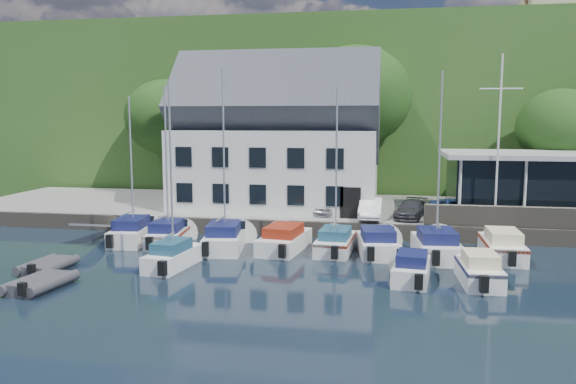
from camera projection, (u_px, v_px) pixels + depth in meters
name	position (u px, v px, depth m)	size (l,w,h in m)	color
ground	(367.00, 296.00, 23.29)	(180.00, 180.00, 0.00)	black
quay	(375.00, 214.00, 40.31)	(60.00, 13.00, 1.00)	gray
quay_face	(373.00, 232.00, 33.97)	(60.00, 0.30, 1.00)	#5C5549
hillside	(382.00, 113.00, 82.78)	(160.00, 75.00, 16.00)	#325821
field_patch	(435.00, 61.00, 88.15)	(50.00, 30.00, 0.30)	#5F6A35
farmhouse	(568.00, 11.00, 67.67)	(10.40, 7.00, 8.20)	#BFAD8E
harbor_building	(277.00, 146.00, 39.89)	(14.40, 8.20, 8.70)	silver
club_pavilion	(546.00, 184.00, 36.64)	(13.20, 7.20, 4.10)	black
gangway	(105.00, 237.00, 34.89)	(1.20, 6.00, 1.40)	silver
car_silver	(329.00, 205.00, 37.23)	(1.39, 3.47, 1.18)	silver
car_white	(371.00, 208.00, 35.57)	(1.40, 4.00, 1.32)	white
car_dgrey	(411.00, 209.00, 35.70)	(1.59, 3.91, 1.13)	#313137
car_blue	(455.00, 209.00, 35.34)	(1.53, 3.87, 1.32)	#2F4B8F
flagpole	(498.00, 140.00, 33.15)	(2.41, 0.20, 10.04)	silver
tree_0	(167.00, 136.00, 47.44)	(6.99, 6.99, 9.55)	#183710
tree_1	(240.00, 140.00, 46.50)	(6.64, 6.64, 9.08)	#183710
tree_2	(355.00, 122.00, 44.47)	(8.78, 8.78, 12.00)	#183710
tree_4	(559.00, 147.00, 41.08)	(6.19, 6.19, 8.46)	#183710
boat_r1_0	(131.00, 164.00, 32.79)	(2.01, 6.41, 9.29)	white
boat_r1_1	(167.00, 169.00, 32.12)	(2.06, 5.60, 8.86)	white
boat_r1_2	(224.00, 165.00, 30.93)	(2.17, 6.45, 9.48)	white
boat_r1_3	(284.00, 237.00, 31.31)	(2.17, 6.59, 1.46)	white
boat_r1_4	(336.00, 176.00, 30.38)	(1.96, 5.91, 8.44)	white
boat_r1_5	(378.00, 241.00, 30.31)	(2.17, 5.78, 1.48)	white
boat_r1_6	(439.00, 168.00, 29.06)	(2.33, 6.35, 9.53)	white
boat_r1_7	(502.00, 244.00, 29.51)	(1.98, 6.34, 1.55)	white
boat_r2_1	(171.00, 182.00, 27.24)	(1.62, 5.51, 8.53)	white
boat_r2_3	(412.00, 266.00, 25.48)	(1.68, 5.04, 1.35)	white
boat_r2_4	(479.00, 268.00, 24.96)	(1.74, 5.05, 1.48)	white
dinghy_0	(47.00, 264.00, 27.10)	(1.76, 2.93, 0.68)	#36353A
dinghy_1	(40.00, 281.00, 24.18)	(1.86, 3.10, 0.72)	#36353A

